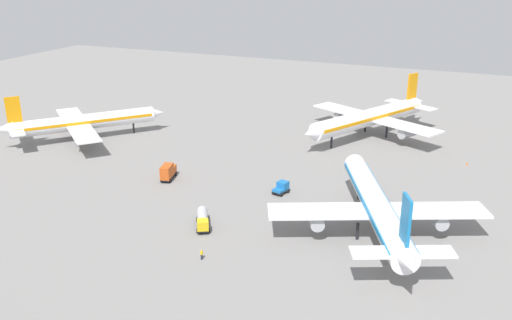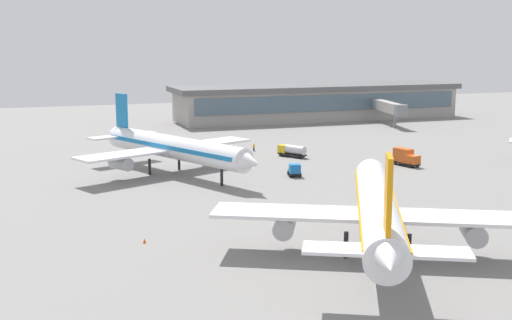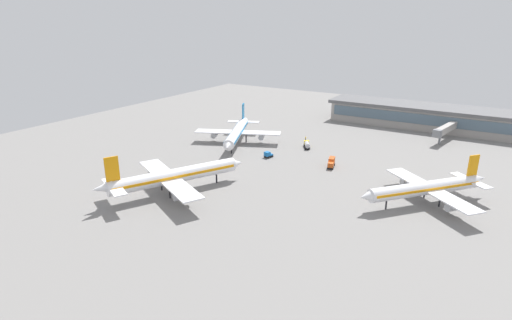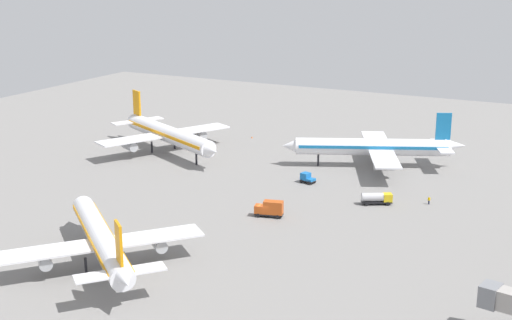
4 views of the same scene
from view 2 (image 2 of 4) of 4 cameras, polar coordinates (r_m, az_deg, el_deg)
name	(u,v)px [view 2 (image 2 of 4)]	position (r m, az deg, el deg)	size (l,w,h in m)	color
ground	(410,167)	(132.87, 12.87, -0.54)	(288.00, 288.00, 0.00)	gray
terminal_building	(317,101)	(207.74, 5.19, 4.95)	(89.06, 21.15, 10.43)	#9E9993
airplane_taxiing	(172,147)	(122.42, -7.08, 1.09)	(35.04, 42.29, 13.64)	white
airplane_distant	(377,208)	(78.15, 10.21, -4.04)	(36.05, 43.31, 14.22)	white
fuel_truck	(292,150)	(140.10, 3.07, 0.82)	(4.76, 6.42, 2.50)	black
baggage_tug	(295,170)	(120.24, 3.28, -0.85)	(2.90, 3.58, 2.30)	black
catering_truck	(406,157)	(133.22, 12.54, 0.24)	(3.29, 5.89, 3.30)	black
ground_crew_worker	(254,147)	(147.38, -0.18, 1.09)	(0.53, 0.53, 1.67)	#1E2338
jet_bridge	(388,107)	(195.28, 11.10, 4.42)	(7.15, 23.55, 6.74)	#9E9993
safety_cone_near_gate	(144,241)	(82.59, -9.40, -6.75)	(0.44, 0.44, 0.60)	#EA590C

